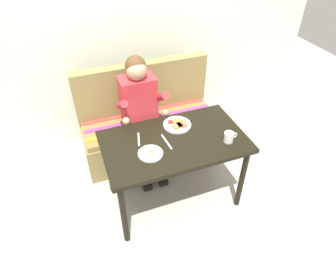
{
  "coord_description": "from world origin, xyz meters",
  "views": [
    {
      "loc": [
        -0.71,
        -1.75,
        2.33
      ],
      "look_at": [
        0.0,
        0.15,
        0.72
      ],
      "focal_mm": 31.73,
      "sensor_mm": 36.0,
      "label": 1
    }
  ],
  "objects_px": {
    "table": "(174,147)",
    "person": "(140,105)",
    "fork": "(139,139)",
    "knife": "(167,142)",
    "plate_eggs": "(150,153)",
    "coffee_mug": "(229,137)",
    "plate_breakfast": "(177,124)",
    "couch": "(149,126)"
  },
  "relations": [
    {
      "from": "plate_breakfast",
      "to": "knife",
      "type": "height_order",
      "value": "plate_breakfast"
    },
    {
      "from": "person",
      "to": "fork",
      "type": "relative_size",
      "value": 7.13
    },
    {
      "from": "knife",
      "to": "coffee_mug",
      "type": "bearing_deg",
      "value": -23.13
    },
    {
      "from": "plate_breakfast",
      "to": "coffee_mug",
      "type": "relative_size",
      "value": 2.09
    },
    {
      "from": "couch",
      "to": "plate_eggs",
      "type": "height_order",
      "value": "couch"
    },
    {
      "from": "table",
      "to": "couch",
      "type": "relative_size",
      "value": 0.83
    },
    {
      "from": "plate_eggs",
      "to": "fork",
      "type": "xyz_separation_m",
      "value": [
        -0.04,
        0.21,
        -0.01
      ]
    },
    {
      "from": "table",
      "to": "couch",
      "type": "xyz_separation_m",
      "value": [
        0.0,
        0.76,
        -0.32
      ]
    },
    {
      "from": "couch",
      "to": "coffee_mug",
      "type": "distance_m",
      "value": 1.12
    },
    {
      "from": "couch",
      "to": "knife",
      "type": "relative_size",
      "value": 7.2
    },
    {
      "from": "couch",
      "to": "knife",
      "type": "bearing_deg",
      "value": -95.11
    },
    {
      "from": "plate_eggs",
      "to": "fork",
      "type": "relative_size",
      "value": 1.17
    },
    {
      "from": "table",
      "to": "knife",
      "type": "bearing_deg",
      "value": -176.07
    },
    {
      "from": "coffee_mug",
      "to": "fork",
      "type": "height_order",
      "value": "coffee_mug"
    },
    {
      "from": "plate_breakfast",
      "to": "person",
      "type": "bearing_deg",
      "value": 117.67
    },
    {
      "from": "plate_eggs",
      "to": "coffee_mug",
      "type": "xyz_separation_m",
      "value": [
        0.65,
        -0.07,
        0.04
      ]
    },
    {
      "from": "fork",
      "to": "knife",
      "type": "relative_size",
      "value": 0.85
    },
    {
      "from": "plate_eggs",
      "to": "coffee_mug",
      "type": "bearing_deg",
      "value": -6.46
    },
    {
      "from": "couch",
      "to": "plate_breakfast",
      "type": "distance_m",
      "value": 0.73
    },
    {
      "from": "coffee_mug",
      "to": "fork",
      "type": "relative_size",
      "value": 0.69
    },
    {
      "from": "person",
      "to": "couch",
      "type": "bearing_deg",
      "value": 55.26
    },
    {
      "from": "person",
      "to": "plate_eggs",
      "type": "xyz_separation_m",
      "value": [
        -0.12,
        -0.69,
        -0.0
      ]
    },
    {
      "from": "person",
      "to": "plate_eggs",
      "type": "relative_size",
      "value": 6.1
    },
    {
      "from": "plate_breakfast",
      "to": "coffee_mug",
      "type": "height_order",
      "value": "coffee_mug"
    },
    {
      "from": "couch",
      "to": "person",
      "type": "height_order",
      "value": "person"
    },
    {
      "from": "table",
      "to": "fork",
      "type": "bearing_deg",
      "value": 158.08
    },
    {
      "from": "fork",
      "to": "knife",
      "type": "distance_m",
      "value": 0.24
    },
    {
      "from": "person",
      "to": "knife",
      "type": "bearing_deg",
      "value": -84.96
    },
    {
      "from": "coffee_mug",
      "to": "couch",
      "type": "bearing_deg",
      "value": 113.96
    },
    {
      "from": "person",
      "to": "knife",
      "type": "relative_size",
      "value": 6.06
    },
    {
      "from": "couch",
      "to": "plate_eggs",
      "type": "bearing_deg",
      "value": -105.5
    },
    {
      "from": "plate_breakfast",
      "to": "knife",
      "type": "bearing_deg",
      "value": -133.25
    },
    {
      "from": "plate_breakfast",
      "to": "plate_eggs",
      "type": "height_order",
      "value": "plate_breakfast"
    },
    {
      "from": "table",
      "to": "person",
      "type": "relative_size",
      "value": 0.99
    },
    {
      "from": "plate_breakfast",
      "to": "plate_eggs",
      "type": "xyz_separation_m",
      "value": [
        -0.34,
        -0.27,
        -0.01
      ]
    },
    {
      "from": "plate_breakfast",
      "to": "fork",
      "type": "height_order",
      "value": "plate_breakfast"
    },
    {
      "from": "plate_breakfast",
      "to": "fork",
      "type": "distance_m",
      "value": 0.38
    },
    {
      "from": "plate_breakfast",
      "to": "fork",
      "type": "xyz_separation_m",
      "value": [
        -0.37,
        -0.06,
        -0.01
      ]
    },
    {
      "from": "couch",
      "to": "fork",
      "type": "xyz_separation_m",
      "value": [
        -0.28,
        -0.65,
        0.4
      ]
    },
    {
      "from": "couch",
      "to": "fork",
      "type": "bearing_deg",
      "value": -112.91
    },
    {
      "from": "person",
      "to": "plate_breakfast",
      "type": "height_order",
      "value": "person"
    },
    {
      "from": "couch",
      "to": "fork",
      "type": "height_order",
      "value": "couch"
    }
  ]
}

